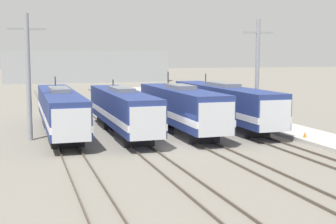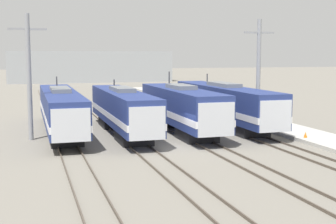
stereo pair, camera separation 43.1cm
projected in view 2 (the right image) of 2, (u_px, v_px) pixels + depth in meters
ground_plane at (177, 148)px, 34.18m from camera, size 400.00×400.00×0.00m
rail_pair_far_left at (71, 154)px, 31.99m from camera, size 1.50×120.00×0.15m
rail_pair_center_left at (143, 149)px, 33.44m from camera, size 1.51×120.00×0.15m
rail_pair_center_right at (209, 145)px, 34.90m from camera, size 1.51×120.00×0.15m
rail_pair_far_right at (270, 142)px, 36.36m from camera, size 1.50×120.00×0.15m
locomotive_far_left at (61, 110)px, 40.22m from camera, size 2.89×19.98×4.75m
locomotive_center_left at (124, 110)px, 39.86m from camera, size 2.84×17.50×4.51m
locomotive_center_right at (183, 108)px, 40.60m from camera, size 3.07×16.18×5.23m
locomotive_far_right at (226, 104)px, 44.22m from camera, size 2.93×19.72×4.86m
catenary_tower_left at (29, 75)px, 36.98m from camera, size 2.97×0.38×10.01m
catenary_tower_right at (258, 72)px, 42.76m from camera, size 2.97×0.38×10.01m
platform at (317, 138)px, 37.56m from camera, size 4.00×120.00×0.31m
traffic_cone at (306, 135)px, 36.85m from camera, size 0.29×0.29×0.46m
depot_building at (90, 66)px, 120.42m from camera, size 40.40×13.72×7.72m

